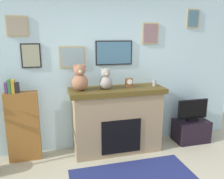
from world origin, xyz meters
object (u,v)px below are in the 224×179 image
(candle_jar, at_px, (154,83))
(teddy_bear_brown, at_px, (80,79))
(tv_stand, at_px, (191,131))
(mantel_clock, at_px, (129,83))
(teddy_bear_grey, at_px, (106,80))
(fireplace, at_px, (117,119))
(bookshelf, at_px, (23,125))
(television, at_px, (193,111))

(candle_jar, distance_m, teddy_bear_brown, 1.29)
(tv_stand, bearing_deg, teddy_bear_brown, 179.67)
(tv_stand, bearing_deg, mantel_clock, 179.50)
(teddy_bear_grey, bearing_deg, teddy_bear_brown, -179.99)
(fireplace, height_order, mantel_clock, mantel_clock)
(mantel_clock, bearing_deg, fireplace, 174.62)
(tv_stand, xyz_separation_m, candle_jar, (-0.79, 0.01, 0.97))
(candle_jar, bearing_deg, mantel_clock, -179.83)
(bookshelf, distance_m, mantel_clock, 1.83)
(candle_jar, bearing_deg, tv_stand, -0.89)
(teddy_bear_brown, bearing_deg, candle_jar, 0.02)
(candle_jar, relative_size, teddy_bear_grey, 0.31)
(candle_jar, bearing_deg, television, -1.00)
(fireplace, xyz_separation_m, candle_jar, (0.67, -0.02, 0.61))
(teddy_bear_grey, bearing_deg, candle_jar, 0.03)
(fireplace, bearing_deg, teddy_bear_grey, -174.72)
(tv_stand, bearing_deg, television, -90.00)
(tv_stand, distance_m, teddy_bear_grey, 1.97)
(fireplace, distance_m, teddy_bear_brown, 0.96)
(television, bearing_deg, fireplace, 178.76)
(television, height_order, mantel_clock, mantel_clock)
(television, bearing_deg, mantel_clock, 179.43)
(candle_jar, height_order, mantel_clock, mantel_clock)
(tv_stand, bearing_deg, fireplace, 178.82)
(fireplace, relative_size, candle_jar, 14.83)
(fireplace, height_order, teddy_bear_brown, teddy_bear_brown)
(fireplace, xyz_separation_m, bookshelf, (-1.52, 0.07, 0.03))
(bookshelf, distance_m, television, 2.99)
(bookshelf, distance_m, teddy_bear_brown, 1.16)
(tv_stand, relative_size, teddy_bear_brown, 1.48)
(fireplace, height_order, bookshelf, bookshelf)
(teddy_bear_grey, bearing_deg, fireplace, 5.28)
(bookshelf, relative_size, teddy_bear_grey, 3.85)
(teddy_bear_grey, bearing_deg, tv_stand, -0.41)
(television, relative_size, candle_jar, 5.61)
(teddy_bear_brown, bearing_deg, television, -0.37)
(television, relative_size, mantel_clock, 3.73)
(bookshelf, height_order, teddy_bear_brown, teddy_bear_brown)
(television, height_order, teddy_bear_grey, teddy_bear_grey)
(tv_stand, distance_m, television, 0.40)
(tv_stand, bearing_deg, teddy_bear_grey, 179.59)
(tv_stand, xyz_separation_m, television, (-0.00, -0.00, 0.40))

